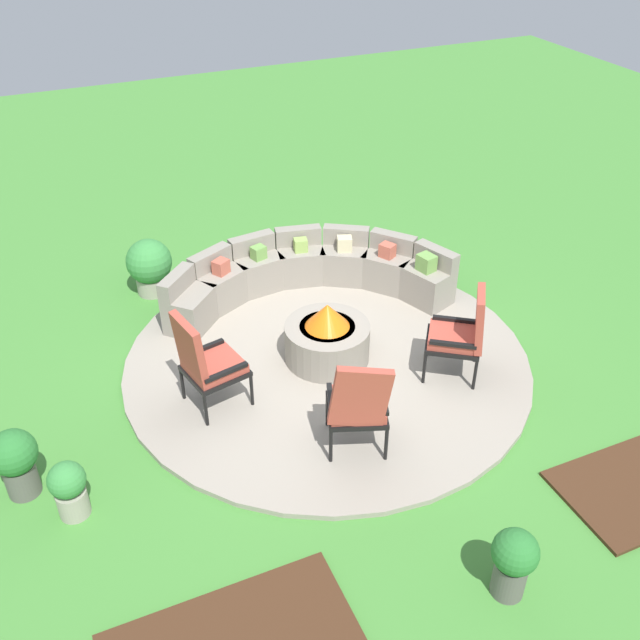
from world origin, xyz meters
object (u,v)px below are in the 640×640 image
potted_plant_0 (69,488)px  potted_plant_2 (15,459)px  lounge_chair_front_right (358,403)px  potted_plant_3 (150,265)px  curved_stone_bench (306,274)px  lounge_chair_back_left (463,332)px  fire_pit (327,338)px  potted_plant_1 (513,560)px  lounge_chair_front_left (205,361)px

potted_plant_0 → potted_plant_2: 0.59m
lounge_chair_front_right → potted_plant_3: 3.89m
potted_plant_0 → curved_stone_bench: bearing=37.1°
lounge_chair_front_right → lounge_chair_back_left: (1.53, 0.60, -0.01)m
lounge_chair_front_right → potted_plant_0: lounge_chair_front_right is taller
lounge_chair_back_left → potted_plant_2: lounge_chair_back_left is taller
potted_plant_0 → potted_plant_2: bearing=131.2°
fire_pit → lounge_chair_front_right: bearing=-102.9°
lounge_chair_front_right → potted_plant_3: bearing=127.8°
potted_plant_0 → lounge_chair_front_right: bearing=-7.0°
lounge_chair_front_right → potted_plant_1: lounge_chair_front_right is taller
potted_plant_1 → potted_plant_3: potted_plant_3 is taller
fire_pit → potted_plant_2: (-3.32, -0.66, 0.07)m
fire_pit → potted_plant_1: 3.29m
lounge_chair_front_right → potted_plant_1: 1.93m
potted_plant_3 → potted_plant_2: bearing=-122.0°
lounge_chair_front_left → lounge_chair_front_right: size_ratio=1.01×
potted_plant_2 → potted_plant_3: bearing=58.0°
lounge_chair_front_left → potted_plant_1: bearing=14.4°
curved_stone_bench → potted_plant_0: bearing=-142.9°
lounge_chair_front_right → lounge_chair_back_left: size_ratio=1.05×
curved_stone_bench → potted_plant_3: (-1.79, 0.93, 0.05)m
fire_pit → potted_plant_1: size_ratio=1.43×
potted_plant_1 → lounge_chair_front_right: bearing=102.7°
potted_plant_2 → lounge_chair_front_right: bearing=-14.2°
fire_pit → lounge_chair_front_left: (-1.44, -0.25, 0.29)m
lounge_chair_front_right → potted_plant_1: bearing=-56.8°
curved_stone_bench → potted_plant_2: (-3.63, -2.02, 0.06)m
fire_pit → potted_plant_3: 2.72m
lounge_chair_front_left → lounge_chair_back_left: (2.65, -0.58, -0.02)m
curved_stone_bench → lounge_chair_back_left: bearing=-67.7°
fire_pit → lounge_chair_front_left: size_ratio=0.85×
lounge_chair_front_right → potted_plant_1: size_ratio=1.66×
lounge_chair_front_left → lounge_chair_back_left: size_ratio=1.06×
lounge_chair_front_right → lounge_chair_back_left: bearing=41.9°
lounge_chair_back_left → potted_plant_0: bearing=128.9°
curved_stone_bench → lounge_chair_front_left: lounge_chair_front_left is taller
potted_plant_0 → potted_plant_1: potted_plant_1 is taller
potted_plant_0 → potted_plant_3: size_ratio=0.78×
lounge_chair_front_left → lounge_chair_front_right: (1.12, -1.17, -0.01)m
potted_plant_1 → potted_plant_3: bearing=105.8°
fire_pit → curved_stone_bench: (0.31, 1.36, 0.01)m
lounge_chair_back_left → potted_plant_2: bearing=123.0°
fire_pit → lounge_chair_front_right: (-0.33, -1.42, 0.28)m
lounge_chair_front_left → potted_plant_0: (-1.49, -0.85, -0.31)m
lounge_chair_front_left → curved_stone_bench: bearing=120.0°
lounge_chair_front_right → potted_plant_2: lounge_chair_front_right is taller
lounge_chair_front_right → curved_stone_bench: bearing=97.6°
potted_plant_0 → potted_plant_1: bearing=-35.8°
potted_plant_0 → potted_plant_3: (1.46, 3.38, 0.09)m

